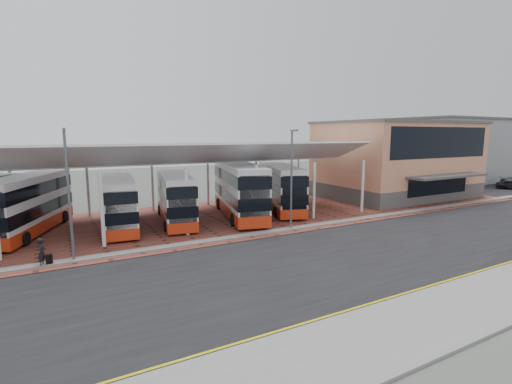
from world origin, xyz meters
TOP-DOWN VIEW (x-y plane):
  - ground at (0.00, 0.00)m, footprint 140.00×140.00m
  - road at (0.00, -1.00)m, footprint 120.00×14.00m
  - forecourt at (2.00, 13.00)m, footprint 72.00×16.00m
  - sidewalk at (0.00, -9.00)m, footprint 120.00×4.00m
  - north_kerb at (0.00, 6.20)m, footprint 120.00×0.80m
  - yellow_line_near at (0.00, -7.00)m, footprint 120.00×0.12m
  - yellow_line_far at (0.00, -6.70)m, footprint 120.00×0.12m
  - canopy at (-6.00, 13.94)m, footprint 37.00×11.63m
  - terminal at (23.00, 13.92)m, footprint 18.40×14.40m
  - warehouse at (48.00, 24.00)m, footprint 30.50×20.50m
  - lamp_west at (-14.00, 6.27)m, footprint 0.16×0.90m
  - lamp_east at (2.00, 6.27)m, footprint 0.16×0.90m
  - bus_1 at (-16.62, 14.91)m, footprint 6.45×11.18m
  - bus_2 at (-10.15, 13.49)m, footprint 3.51×10.28m
  - bus_3 at (-5.49, 13.34)m, footprint 4.15×10.52m
  - bus_4 at (0.45, 12.71)m, footprint 5.56×12.32m
  - bus_5 at (5.43, 13.28)m, footprint 6.04×11.23m
  - pedestrian at (-15.65, 6.08)m, footprint 0.57×0.71m
  - suitcase at (-15.31, 6.10)m, footprint 0.37×0.26m
  - carpark_car_a at (41.37, 9.55)m, footprint 3.21×4.05m

SIDE VIEW (x-z plane):
  - ground at x=0.00m, z-range 0.00..0.00m
  - road at x=0.00m, z-range 0.00..0.02m
  - yellow_line_near at x=0.00m, z-range 0.02..0.03m
  - yellow_line_far at x=0.00m, z-range 0.02..0.03m
  - forecourt at x=2.00m, z-range 0.00..0.06m
  - sidewalk at x=0.00m, z-range 0.00..0.14m
  - north_kerb at x=0.00m, z-range 0.00..0.14m
  - suitcase at x=-15.31m, z-range 0.06..0.69m
  - carpark_car_a at x=41.37m, z-range 0.08..1.37m
  - pedestrian at x=-15.65m, z-range 0.06..1.75m
  - bus_2 at x=-10.15m, z-range 0.05..4.20m
  - bus_3 at x=-5.49m, z-range 0.05..4.28m
  - bus_5 at x=5.43m, z-range 0.05..4.58m
  - bus_1 at x=-16.62m, z-range 0.05..4.59m
  - bus_4 at x=0.45m, z-range 0.04..4.99m
  - lamp_west at x=-14.00m, z-range 0.32..8.40m
  - lamp_east at x=2.00m, z-range 0.32..8.40m
  - terminal at x=23.00m, z-range 0.03..9.28m
  - warehouse at x=48.00m, z-range 0.03..10.28m
  - canopy at x=-6.00m, z-range 2.26..9.33m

